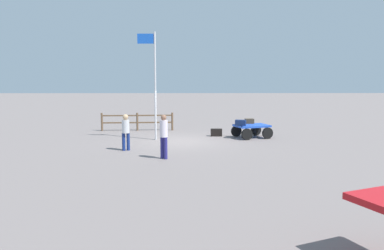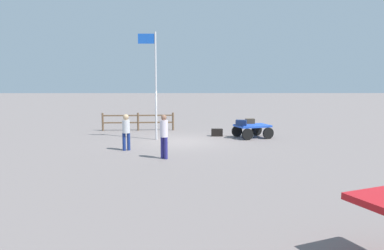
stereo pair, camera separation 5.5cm
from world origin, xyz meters
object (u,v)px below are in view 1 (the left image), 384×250
Objects in this scene: suitcase_dark at (241,123)px; worker_lead at (164,134)px; suitcase_tan at (216,132)px; suitcase_grey at (249,121)px; luggage_cart at (251,129)px; flagpole at (154,78)px; worker_trailing at (126,130)px.

worker_lead reaches higher than suitcase_dark.
suitcase_grey is at bearing 179.83° from suitcase_tan.
suitcase_tan is at bearing -16.87° from luggage_cart.
flagpole is (0.79, -4.59, 2.15)m from worker_lead.
suitcase_tan is at bearing -160.85° from flagpole.
luggage_cart is 0.64m from suitcase_grey.
flagpole is at bearing 3.20° from suitcase_dark.
worker_lead is 2.45m from worker_trailing.
suitcase_dark is 6.08m from worker_lead.
worker_trailing is at bearing 33.64° from suitcase_grey.
worker_trailing is at bearing 43.44° from suitcase_tan.
worker_lead is at bearing 66.55° from suitcase_tan.
suitcase_tan is 0.39× the size of worker_trailing.
suitcase_dark reaches higher than suitcase_tan.
worker_lead is (2.49, 5.73, 0.79)m from suitcase_tan.
flagpole reaches higher than luggage_cart.
suitcase_dark is at bearing 143.22° from suitcase_tan.
worker_lead is at bearing 99.73° from flagpole.
suitcase_grey is 0.29× the size of worker_lead.
suitcase_tan is 0.11× the size of flagpole.
worker_trailing reaches higher than suitcase_grey.
worker_trailing reaches higher than suitcase_dark.
flagpole is at bearing -108.65° from worker_trailing.
worker_lead is at bearing 50.31° from luggage_cart.
suitcase_grey is 0.09× the size of flagpole.
flagpole is (-0.97, -2.88, 2.22)m from worker_trailing.
suitcase_dark is 0.11× the size of flagpole.
luggage_cart is 1.23× the size of worker_lead.
suitcase_grey is at bearing -124.28° from suitcase_dark.
flagpole reaches higher than worker_trailing.
suitcase_tan is at bearing -36.78° from suitcase_dark.
luggage_cart is 7.00m from worker_trailing.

